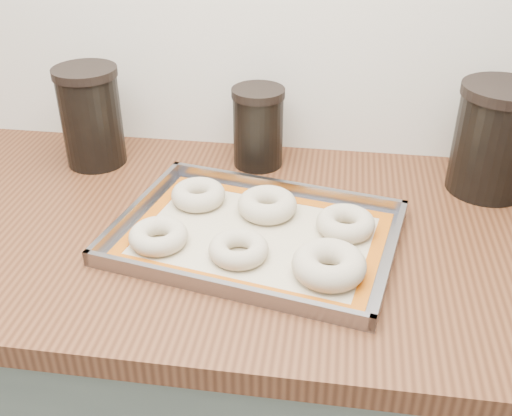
% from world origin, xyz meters
% --- Properties ---
extents(cabinet, '(3.00, 0.65, 0.86)m').
position_xyz_m(cabinet, '(0.00, 1.68, 0.43)').
color(cabinet, slate).
rests_on(cabinet, floor).
extents(countertop, '(3.06, 0.68, 0.04)m').
position_xyz_m(countertop, '(0.00, 1.68, 0.88)').
color(countertop, brown).
rests_on(countertop, cabinet).
extents(baking_tray, '(0.52, 0.41, 0.03)m').
position_xyz_m(baking_tray, '(-0.08, 1.64, 0.91)').
color(baking_tray, gray).
rests_on(baking_tray, countertop).
extents(baking_mat, '(0.47, 0.37, 0.00)m').
position_xyz_m(baking_mat, '(-0.08, 1.64, 0.90)').
color(baking_mat, '#C6B793').
rests_on(baking_mat, baking_tray).
extents(bagel_front_left, '(0.12, 0.12, 0.03)m').
position_xyz_m(bagel_front_left, '(-0.24, 1.59, 0.92)').
color(bagel_front_left, beige).
rests_on(bagel_front_left, baking_mat).
extents(bagel_front_mid, '(0.13, 0.13, 0.03)m').
position_xyz_m(bagel_front_mid, '(-0.10, 1.57, 0.92)').
color(bagel_front_mid, beige).
rests_on(bagel_front_mid, baking_mat).
extents(bagel_front_right, '(0.13, 0.13, 0.04)m').
position_xyz_m(bagel_front_right, '(0.05, 1.55, 0.93)').
color(bagel_front_right, beige).
rests_on(bagel_front_right, baking_mat).
extents(bagel_back_left, '(0.12, 0.12, 0.03)m').
position_xyz_m(bagel_back_left, '(-0.20, 1.73, 0.92)').
color(bagel_back_left, beige).
rests_on(bagel_back_left, baking_mat).
extents(bagel_back_mid, '(0.11, 0.11, 0.04)m').
position_xyz_m(bagel_back_mid, '(-0.07, 1.71, 0.92)').
color(bagel_back_mid, beige).
rests_on(bagel_back_mid, baking_mat).
extents(bagel_back_right, '(0.11, 0.11, 0.03)m').
position_xyz_m(bagel_back_right, '(0.07, 1.67, 0.92)').
color(bagel_back_right, beige).
rests_on(bagel_back_right, baking_mat).
extents(canister_left, '(0.13, 0.13, 0.20)m').
position_xyz_m(canister_left, '(-0.45, 1.87, 1.00)').
color(canister_left, black).
rests_on(canister_left, countertop).
extents(canister_mid, '(0.11, 0.11, 0.16)m').
position_xyz_m(canister_mid, '(-0.12, 1.91, 0.98)').
color(canister_mid, black).
rests_on(canister_mid, countertop).
extents(canister_right, '(0.15, 0.15, 0.21)m').
position_xyz_m(canister_right, '(0.33, 1.87, 1.00)').
color(canister_right, black).
rests_on(canister_right, countertop).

